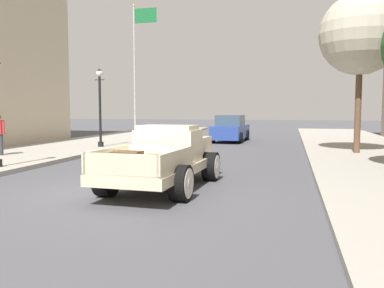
{
  "coord_description": "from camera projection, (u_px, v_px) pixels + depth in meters",
  "views": [
    {
      "loc": [
        3.84,
        -8.84,
        1.98
      ],
      "look_at": [
        1.08,
        2.4,
        1.0
      ],
      "focal_mm": 37.93,
      "sensor_mm": 36.0,
      "label": 1
    }
  ],
  "objects": [
    {
      "name": "ground_plane",
      "position": [
        124.0,
        193.0,
        9.63
      ],
      "size": [
        140.0,
        140.0,
        0.0
      ],
      "primitive_type": "plane",
      "color": "#47474C"
    },
    {
      "name": "street_tree_second",
      "position": [
        361.0,
        34.0,
        16.86
      ],
      "size": [
        3.39,
        3.39,
        6.67
      ],
      "color": "brown",
      "rests_on": "sidewalk_right"
    },
    {
      "name": "car_background_blue",
      "position": [
        231.0,
        129.0,
        25.18
      ],
      "size": [
        2.02,
        4.37,
        1.65
      ],
      "color": "#284293",
      "rests_on": "ground"
    },
    {
      "name": "flagpole",
      "position": [
        137.0,
        56.0,
        28.49
      ],
      "size": [
        1.74,
        0.16,
        9.16
      ],
      "color": "#B2B2B7",
      "rests_on": "sidewalk_left"
    },
    {
      "name": "hotrod_truck_cream",
      "position": [
        167.0,
        157.0,
        10.5
      ],
      "size": [
        2.35,
        5.0,
        1.58
      ],
      "color": "beige",
      "rests_on": "ground"
    },
    {
      "name": "street_lamp_far",
      "position": [
        100.0,
        101.0,
        19.93
      ],
      "size": [
        0.5,
        0.32,
        3.85
      ],
      "color": "black",
      "rests_on": "sidewalk_left"
    }
  ]
}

